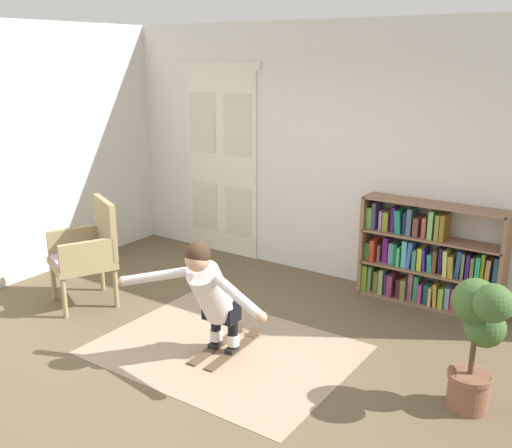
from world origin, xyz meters
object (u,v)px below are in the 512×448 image
at_px(potted_plant, 479,331).
at_px(skis_pair, 227,346).
at_px(person_skier, 210,291).
at_px(wicker_chair, 89,250).
at_px(bookshelf, 426,260).

height_order(potted_plant, skis_pair, potted_plant).
relative_size(potted_plant, person_skier, 0.71).
relative_size(skis_pair, person_skier, 0.55).
distance_m(wicker_chair, skis_pair, 1.89).
bearing_deg(wicker_chair, skis_pair, -0.59).
xyz_separation_m(wicker_chair, skis_pair, (1.80, -0.02, -0.56)).
distance_m(bookshelf, person_skier, 2.47).
height_order(potted_plant, person_skier, person_skier).
distance_m(potted_plant, person_skier, 2.11).
xyz_separation_m(skis_pair, person_skier, (0.01, -0.23, 0.62)).
relative_size(bookshelf, potted_plant, 1.42).
distance_m(potted_plant, skis_pair, 2.15).
bearing_deg(skis_pair, wicker_chair, 179.41).
bearing_deg(bookshelf, person_skier, -116.43).
xyz_separation_m(wicker_chair, person_skier, (1.81, -0.25, 0.06)).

